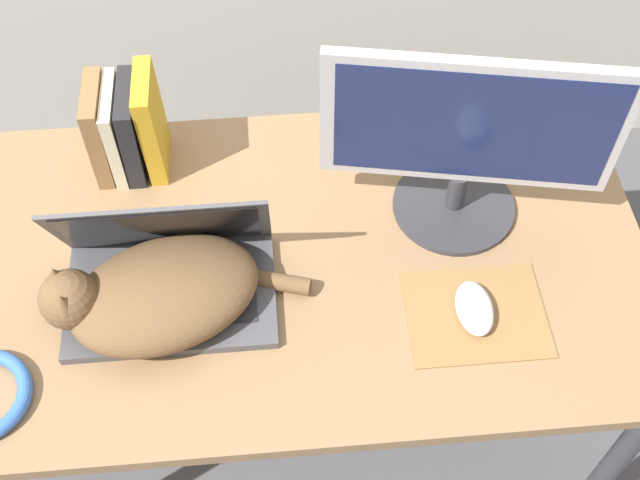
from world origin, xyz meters
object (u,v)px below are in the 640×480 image
object	(u,v)px
laptop	(168,275)
book_row	(126,127)
computer_mouse	(474,308)
cat	(154,294)
external_monitor	(467,140)

from	to	relation	value
laptop	book_row	xyz separation A→B (m)	(-0.08, 0.31, 0.05)
laptop	computer_mouse	world-z (taller)	laptop
computer_mouse	book_row	size ratio (longest dim) A/B	0.52
book_row	laptop	bearing A→B (deg)	-75.63
laptop	cat	distance (m)	0.05
external_monitor	laptop	bearing A→B (deg)	-165.41
cat	computer_mouse	xyz separation A→B (m)	(0.55, -0.05, -0.04)
external_monitor	book_row	distance (m)	0.65
laptop	external_monitor	size ratio (longest dim) A/B	0.72
cat	computer_mouse	world-z (taller)	cat
computer_mouse	external_monitor	bearing A→B (deg)	87.75
cat	external_monitor	xyz separation A→B (m)	(0.56, 0.19, 0.13)
cat	laptop	bearing A→B (deg)	67.08
cat	book_row	bearing A→B (deg)	99.48
cat	book_row	distance (m)	0.37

